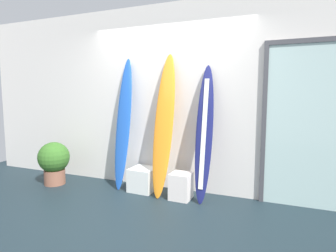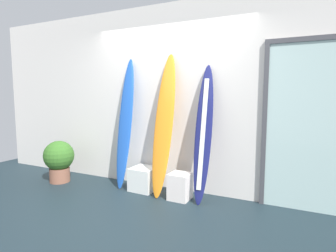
{
  "view_description": "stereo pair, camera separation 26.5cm",
  "coord_description": "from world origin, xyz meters",
  "px_view_note": "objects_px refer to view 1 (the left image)",
  "views": [
    {
      "loc": [
        1.6,
        -2.73,
        1.46
      ],
      "look_at": [
        0.09,
        0.95,
        1.01
      ],
      "focal_mm": 29.84,
      "sensor_mm": 36.0,
      "label": 1
    },
    {
      "loc": [
        1.85,
        -2.62,
        1.46
      ],
      "look_at": [
        0.09,
        0.95,
        1.01
      ],
      "focal_mm": 29.84,
      "sensor_mm": 36.0,
      "label": 2
    }
  ],
  "objects_px": {
    "glass_door": "(309,123)",
    "display_block_left": "(143,179)",
    "surfboard_cobalt": "(123,125)",
    "surfboard_navy": "(204,133)",
    "surfboard_sunset": "(164,125)",
    "potted_plant": "(54,161)",
    "display_block_center": "(181,186)"
  },
  "relations": [
    {
      "from": "display_block_center",
      "to": "glass_door",
      "type": "xyz_separation_m",
      "value": [
        1.59,
        0.34,
        0.92
      ]
    },
    {
      "from": "display_block_left",
      "to": "surfboard_sunset",
      "type": "bearing_deg",
      "value": -2.88
    },
    {
      "from": "glass_door",
      "to": "display_block_center",
      "type": "bearing_deg",
      "value": -167.75
    },
    {
      "from": "surfboard_navy",
      "to": "potted_plant",
      "type": "height_order",
      "value": "surfboard_navy"
    },
    {
      "from": "potted_plant",
      "to": "display_block_left",
      "type": "bearing_deg",
      "value": 10.53
    },
    {
      "from": "surfboard_navy",
      "to": "display_block_center",
      "type": "distance_m",
      "value": 0.81
    },
    {
      "from": "display_block_center",
      "to": "glass_door",
      "type": "height_order",
      "value": "glass_door"
    },
    {
      "from": "surfboard_cobalt",
      "to": "potted_plant",
      "type": "height_order",
      "value": "surfboard_cobalt"
    },
    {
      "from": "surfboard_cobalt",
      "to": "potted_plant",
      "type": "relative_size",
      "value": 2.91
    },
    {
      "from": "surfboard_sunset",
      "to": "display_block_left",
      "type": "bearing_deg",
      "value": 177.12
    },
    {
      "from": "potted_plant",
      "to": "glass_door",
      "type": "bearing_deg",
      "value": 7.87
    },
    {
      "from": "surfboard_navy",
      "to": "display_block_left",
      "type": "height_order",
      "value": "surfboard_navy"
    },
    {
      "from": "surfboard_navy",
      "to": "surfboard_sunset",
      "type": "bearing_deg",
      "value": -178.52
    },
    {
      "from": "surfboard_sunset",
      "to": "display_block_left",
      "type": "relative_size",
      "value": 5.28
    },
    {
      "from": "glass_door",
      "to": "display_block_left",
      "type": "bearing_deg",
      "value": -173.91
    },
    {
      "from": "display_block_center",
      "to": "surfboard_sunset",
      "type": "bearing_deg",
      "value": 163.31
    },
    {
      "from": "surfboard_cobalt",
      "to": "surfboard_navy",
      "type": "bearing_deg",
      "value": -1.13
    },
    {
      "from": "surfboard_cobalt",
      "to": "potted_plant",
      "type": "xyz_separation_m",
      "value": [
        -1.13,
        -0.3,
        -0.6
      ]
    },
    {
      "from": "surfboard_cobalt",
      "to": "surfboard_sunset",
      "type": "distance_m",
      "value": 0.7
    },
    {
      "from": "display_block_left",
      "to": "display_block_center",
      "type": "xyz_separation_m",
      "value": [
        0.65,
        -0.11,
        0.01
      ]
    },
    {
      "from": "surfboard_sunset",
      "to": "glass_door",
      "type": "distance_m",
      "value": 1.9
    },
    {
      "from": "surfboard_navy",
      "to": "glass_door",
      "type": "relative_size",
      "value": 0.87
    },
    {
      "from": "glass_door",
      "to": "surfboard_sunset",
      "type": "bearing_deg",
      "value": -172.27
    },
    {
      "from": "glass_door",
      "to": "potted_plant",
      "type": "relative_size",
      "value": 3.1
    },
    {
      "from": "surfboard_navy",
      "to": "glass_door",
      "type": "height_order",
      "value": "glass_door"
    },
    {
      "from": "display_block_left",
      "to": "display_block_center",
      "type": "distance_m",
      "value": 0.65
    },
    {
      "from": "surfboard_cobalt",
      "to": "surfboard_navy",
      "type": "height_order",
      "value": "surfboard_cobalt"
    },
    {
      "from": "display_block_left",
      "to": "surfboard_navy",
      "type": "bearing_deg",
      "value": -0.14
    },
    {
      "from": "display_block_left",
      "to": "glass_door",
      "type": "distance_m",
      "value": 2.43
    },
    {
      "from": "glass_door",
      "to": "potted_plant",
      "type": "bearing_deg",
      "value": -172.13
    },
    {
      "from": "surfboard_cobalt",
      "to": "display_block_left",
      "type": "height_order",
      "value": "surfboard_cobalt"
    },
    {
      "from": "display_block_left",
      "to": "potted_plant",
      "type": "xyz_separation_m",
      "value": [
        -1.48,
        -0.28,
        0.21
      ]
    }
  ]
}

